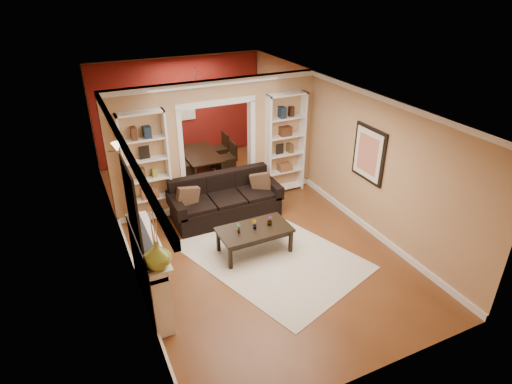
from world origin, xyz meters
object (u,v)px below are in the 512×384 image
sofa (226,198)px  dining_table (201,163)px  bookshelf_left (146,168)px  fireplace (152,272)px  coffee_table (254,240)px  bookshelf_right (285,144)px

sofa → dining_table: sofa is taller
bookshelf_left → dining_table: bookshelf_left is taller
sofa → bookshelf_left: (-1.42, 0.58, 0.71)m
sofa → dining_table: bearing=83.6°
sofa → fireplace: fireplace is taller
sofa → dining_table: 2.38m
bookshelf_left → fireplace: 2.65m
coffee_table → sofa: bearing=90.0°
sofa → fireplace: 2.77m
sofa → fireplace: (-1.96, -1.95, 0.14)m
bookshelf_right → dining_table: size_ratio=1.55×
fireplace → bookshelf_left: bearing=78.0°
bookshelf_left → sofa: bearing=-22.3°
fireplace → dining_table: (2.22, 4.30, -0.32)m
fireplace → sofa: bearing=44.9°
sofa → bookshelf_right: bookshelf_right is taller
bookshelf_right → fireplace: (-3.64, -2.53, -0.57)m
sofa → bookshelf_left: 1.69m
sofa → coffee_table: size_ratio=1.73×
bookshelf_left → bookshelf_right: 3.10m
sofa → coffee_table: sofa is taller
coffee_table → bookshelf_left: bookshelf_left is taller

